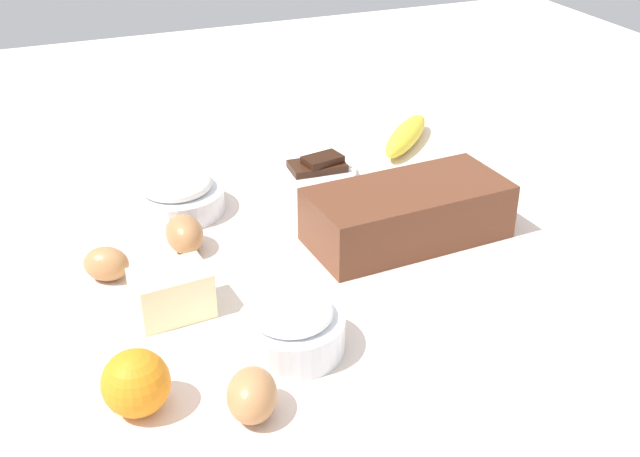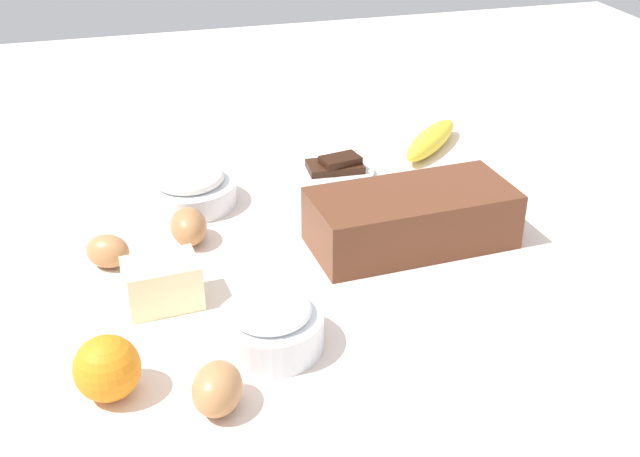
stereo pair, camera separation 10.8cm
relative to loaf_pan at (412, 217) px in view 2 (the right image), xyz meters
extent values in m
cube|color=beige|center=(-0.13, 0.01, -0.05)|extent=(2.40, 2.40, 0.02)
cube|color=brown|center=(0.00, 0.00, 0.00)|extent=(0.29, 0.15, 0.08)
cube|color=black|center=(0.00, 0.00, 0.00)|extent=(0.27, 0.13, 0.07)
cylinder|color=white|center=(-0.28, 0.20, -0.02)|extent=(0.14, 0.14, 0.04)
torus|color=white|center=(-0.28, 0.20, -0.01)|extent=(0.14, 0.14, 0.01)
ellipsoid|color=white|center=(-0.28, 0.20, 0.00)|extent=(0.11, 0.11, 0.04)
cylinder|color=white|center=(-0.24, -0.18, -0.02)|extent=(0.12, 0.12, 0.04)
torus|color=white|center=(-0.24, -0.18, 0.00)|extent=(0.12, 0.12, 0.01)
ellipsoid|color=white|center=(-0.24, -0.18, 0.01)|extent=(0.09, 0.09, 0.03)
ellipsoid|color=yellow|center=(0.15, 0.30, -0.02)|extent=(0.17, 0.17, 0.04)
sphere|color=orange|center=(-0.42, -0.22, -0.01)|extent=(0.07, 0.07, 0.07)
cube|color=#F4EDB2|center=(-0.35, -0.06, -0.01)|extent=(0.10, 0.07, 0.06)
ellipsoid|color=#B77C4B|center=(-0.41, 0.05, -0.02)|extent=(0.07, 0.07, 0.05)
ellipsoid|color=#AF7647|center=(-0.30, 0.09, -0.02)|extent=(0.05, 0.07, 0.05)
ellipsoid|color=#B97D4C|center=(-0.32, -0.27, -0.02)|extent=(0.07, 0.08, 0.05)
cylinder|color=white|center=(-0.04, 0.24, -0.04)|extent=(0.13, 0.13, 0.01)
cube|color=#381E11|center=(-0.04, 0.24, -0.03)|extent=(0.09, 0.06, 0.01)
cube|color=black|center=(-0.03, 0.24, -0.01)|extent=(0.07, 0.05, 0.01)
camera|label=1|loc=(-0.49, -0.87, 0.52)|focal=44.73mm
camera|label=2|loc=(-0.38, -0.90, 0.52)|focal=44.73mm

